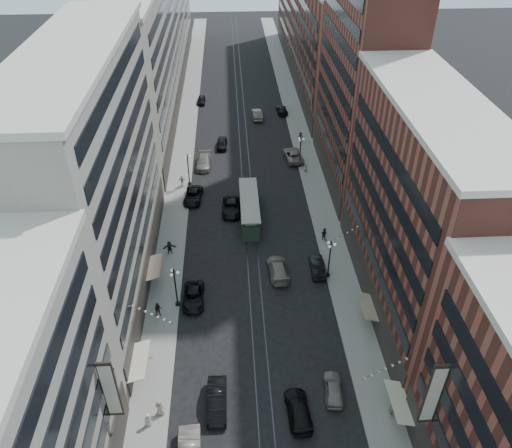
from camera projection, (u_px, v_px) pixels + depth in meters
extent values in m
plane|color=black|center=(246.00, 168.00, 84.77)|extent=(220.00, 220.00, 0.00)
cube|color=gray|center=(184.00, 143.00, 92.30)|extent=(4.00, 180.00, 0.15)
cube|color=gray|center=(302.00, 140.00, 93.30)|extent=(4.00, 180.00, 0.15)
cube|color=#2D2D33|center=(240.00, 142.00, 92.81)|extent=(0.12, 180.00, 0.02)
cube|color=#2D2D33|center=(247.00, 141.00, 92.87)|extent=(0.12, 180.00, 0.02)
cube|color=gray|center=(97.00, 183.00, 53.96)|extent=(8.00, 36.00, 28.00)
cube|color=gray|center=(158.00, 32.00, 105.42)|extent=(8.00, 90.00, 26.00)
cube|color=brown|center=(417.00, 215.00, 52.65)|extent=(8.00, 30.00, 24.00)
cube|color=brown|center=(366.00, 48.00, 69.96)|extent=(8.00, 26.00, 42.00)
cube|color=brown|center=(311.00, 24.00, 114.82)|extent=(8.00, 72.00, 24.00)
cylinder|color=black|center=(178.00, 304.00, 58.34)|extent=(0.56, 0.56, 0.30)
cylinder|color=black|center=(176.00, 288.00, 56.90)|extent=(0.18, 0.18, 5.20)
sphere|color=black|center=(173.00, 270.00, 55.25)|extent=(0.24, 0.24, 0.24)
sphere|color=white|center=(178.00, 272.00, 55.51)|extent=(0.36, 0.36, 0.36)
sphere|color=white|center=(172.00, 270.00, 55.79)|extent=(0.36, 0.36, 0.36)
sphere|color=white|center=(171.00, 275.00, 55.16)|extent=(0.36, 0.36, 0.36)
cylinder|color=black|center=(190.00, 184.00, 80.14)|extent=(0.56, 0.56, 0.30)
cylinder|color=black|center=(188.00, 170.00, 78.70)|extent=(0.18, 0.18, 5.20)
sphere|color=black|center=(187.00, 154.00, 77.05)|extent=(0.24, 0.24, 0.24)
sphere|color=white|center=(190.00, 157.00, 77.31)|extent=(0.36, 0.36, 0.36)
sphere|color=white|center=(186.00, 156.00, 77.59)|extent=(0.36, 0.36, 0.36)
sphere|color=white|center=(186.00, 158.00, 76.96)|extent=(0.36, 0.36, 0.36)
cylinder|color=black|center=(328.00, 275.00, 62.41)|extent=(0.56, 0.56, 0.30)
cylinder|color=black|center=(329.00, 260.00, 60.96)|extent=(0.18, 0.18, 5.20)
sphere|color=black|center=(331.00, 242.00, 59.32)|extent=(0.24, 0.24, 0.24)
sphere|color=white|center=(335.00, 244.00, 59.57)|extent=(0.36, 0.36, 0.36)
sphere|color=white|center=(329.00, 243.00, 59.86)|extent=(0.36, 0.36, 0.36)
sphere|color=white|center=(330.00, 247.00, 59.23)|extent=(0.36, 0.36, 0.36)
cylinder|color=black|center=(299.00, 165.00, 85.01)|extent=(0.56, 0.56, 0.30)
cylinder|color=black|center=(300.00, 152.00, 83.57)|extent=(0.18, 0.18, 5.20)
sphere|color=black|center=(301.00, 137.00, 81.92)|extent=(0.24, 0.24, 0.24)
sphere|color=white|center=(304.00, 139.00, 82.18)|extent=(0.36, 0.36, 0.36)
sphere|color=white|center=(299.00, 138.00, 82.46)|extent=(0.36, 0.36, 0.36)
sphere|color=white|center=(300.00, 140.00, 81.83)|extent=(0.36, 0.36, 0.36)
cube|color=#253B2D|center=(249.00, 211.00, 72.18)|extent=(2.43, 11.67, 2.53)
cube|color=gray|center=(249.00, 202.00, 71.27)|extent=(1.56, 10.70, 0.58)
cube|color=gray|center=(249.00, 199.00, 71.04)|extent=(2.63, 11.86, 0.15)
cylinder|color=black|center=(251.00, 234.00, 69.19)|extent=(2.24, 0.68, 0.68)
cylinder|color=black|center=(248.00, 200.00, 76.26)|extent=(2.24, 0.68, 0.68)
imported|color=black|center=(193.00, 297.00, 58.64)|extent=(2.43, 5.25, 1.46)
imported|color=slate|center=(333.00, 388.00, 48.44)|extent=(2.14, 4.45, 1.47)
imported|color=black|center=(217.00, 401.00, 47.18)|extent=(1.88, 5.31, 1.75)
imported|color=black|center=(298.00, 410.00, 46.52)|extent=(2.45, 5.36, 1.52)
imported|color=gray|center=(160.00, 407.00, 46.33)|extent=(1.02, 0.69, 1.91)
imported|color=black|center=(158.00, 310.00, 56.48)|extent=(0.99, 0.66, 1.89)
imported|color=#B8B099|center=(392.00, 410.00, 46.35)|extent=(0.48, 0.94, 1.56)
imported|color=black|center=(193.00, 196.00, 76.35)|extent=(3.03, 5.70, 1.53)
imported|color=slate|center=(204.00, 162.00, 84.85)|extent=(2.60, 5.90, 1.68)
imported|color=black|center=(201.00, 100.00, 107.17)|extent=(1.80, 4.19, 1.41)
imported|color=black|center=(317.00, 266.00, 63.00)|extent=(1.77, 4.77, 1.56)
imported|color=gray|center=(293.00, 155.00, 86.81)|extent=(3.48, 6.38, 1.70)
imported|color=black|center=(282.00, 110.00, 102.93)|extent=(2.30, 5.07, 1.44)
imported|color=black|center=(222.00, 143.00, 90.50)|extent=(2.08, 4.63, 1.54)
imported|color=#66645B|center=(257.00, 114.00, 100.74)|extent=(2.18, 5.42, 1.75)
imported|color=black|center=(170.00, 247.00, 65.57)|extent=(1.83, 0.78, 1.91)
imported|color=#AA9D8D|center=(182.00, 181.00, 79.32)|extent=(1.12, 0.57, 1.85)
imported|color=black|center=(324.00, 234.00, 68.03)|extent=(1.01, 0.92, 1.83)
imported|color=#AFA591|center=(306.00, 168.00, 82.65)|extent=(0.76, 0.62, 1.81)
imported|color=black|center=(300.00, 137.00, 91.98)|extent=(1.21, 0.54, 1.84)
imported|color=slate|center=(278.00, 269.00, 62.56)|extent=(2.72, 5.82, 1.64)
imported|color=black|center=(231.00, 207.00, 73.76)|extent=(2.88, 5.86, 1.60)
imported|color=beige|center=(148.00, 420.00, 45.50)|extent=(0.84, 0.58, 1.57)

